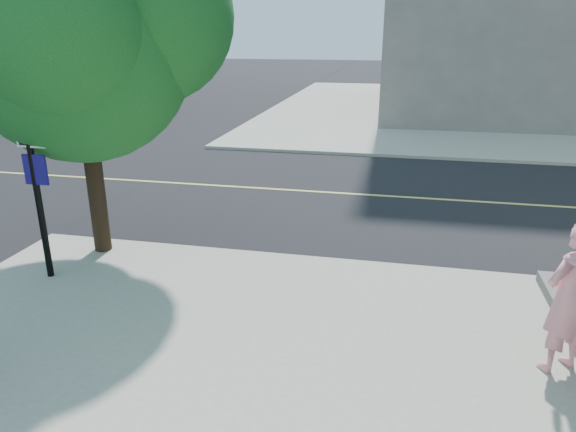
# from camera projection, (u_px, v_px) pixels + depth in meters

# --- Properties ---
(ground) EXTENTS (140.00, 140.00, 0.00)m
(ground) POSITION_uv_depth(u_px,v_px,m) (96.00, 243.00, 10.86)
(ground) COLOR black
(ground) RESTS_ON ground
(road_ew) EXTENTS (140.00, 9.00, 0.01)m
(road_ew) POSITION_uv_depth(u_px,v_px,m) (182.00, 184.00, 15.01)
(road_ew) COLOR black
(road_ew) RESTS_ON ground
(sidewalk_ne) EXTENTS (29.00, 25.00, 0.12)m
(sidewalk_ne) POSITION_uv_depth(u_px,v_px,m) (547.00, 111.00, 27.99)
(sidewalk_ne) COLOR #A4A493
(sidewalk_ne) RESTS_ON ground
(man_on_phone) EXTENTS (0.85, 0.78, 1.95)m
(man_on_phone) POSITION_uv_depth(u_px,v_px,m) (569.00, 299.00, 6.33)
(man_on_phone) COLOR pink
(man_on_phone) RESTS_ON sidewalk_se
(street_tree) EXTENTS (4.86, 4.42, 6.45)m
(street_tree) POSITION_uv_depth(u_px,v_px,m) (81.00, 21.00, 8.85)
(street_tree) COLOR black
(street_tree) RESTS_ON sidewalk_se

